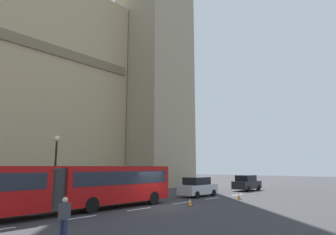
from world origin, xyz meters
TOP-DOWN VIEW (x-y plane):
  - ground_plane at (0.00, 0.00)m, footprint 160.00×160.00m
  - lane_centre_marking at (0.45, 0.00)m, footprint 34.40×0.16m
  - articulated_bus at (-7.33, 1.99)m, footprint 18.77×2.54m
  - sedan_lead at (7.83, 1.98)m, footprint 4.40×1.86m
  - sedan_trailing at (17.61, 1.68)m, footprint 4.40×1.86m
  - traffic_cone_west at (1.83, -1.59)m, footprint 0.36×0.36m
  - traffic_cone_middle at (8.37, -2.12)m, footprint 0.36×0.36m
  - street_lamp at (-4.66, 6.50)m, footprint 0.44×0.44m
  - pedestrian_near_cones at (-9.95, -4.41)m, footprint 0.43×0.36m

SIDE VIEW (x-z plane):
  - ground_plane at x=0.00m, z-range 0.00..0.00m
  - lane_centre_marking at x=0.45m, z-range 0.00..0.01m
  - traffic_cone_west at x=1.83m, z-range -0.01..0.57m
  - traffic_cone_middle at x=8.37m, z-range -0.01..0.57m
  - pedestrian_near_cones at x=-9.95m, z-range 0.07..1.76m
  - sedan_lead at x=7.83m, z-range -0.01..1.84m
  - sedan_trailing at x=17.61m, z-range -0.01..1.84m
  - articulated_bus at x=-7.33m, z-range 0.30..3.20m
  - street_lamp at x=-4.66m, z-range 0.42..5.69m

